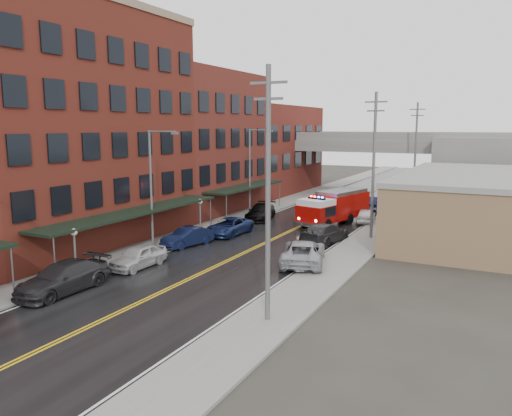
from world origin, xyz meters
The scene contains 29 objects.
road centered at (0.00, 30.00, 0.01)m, with size 11.00×160.00×0.02m, color black.
sidewalk_left centered at (-7.30, 30.00, 0.07)m, with size 3.00×160.00×0.15m, color slate.
sidewalk_right centered at (7.30, 30.00, 0.07)m, with size 3.00×160.00×0.15m, color slate.
curb_left centered at (-5.65, 30.00, 0.07)m, with size 0.30×160.00×0.15m, color gray.
curb_right centered at (5.65, 30.00, 0.07)m, with size 0.30×160.00×0.15m, color gray.
brick_building_b centered at (-13.30, 23.00, 9.00)m, with size 9.00×20.00×18.00m, color maroon.
brick_building_c centered at (-13.30, 40.50, 7.50)m, with size 9.00×15.00×15.00m, color maroon.
brick_building_far centered at (-13.30, 58.00, 6.00)m, with size 9.00×20.00×12.00m, color maroon.
tan_building centered at (16.00, 40.00, 2.50)m, with size 14.00×22.00×5.00m, color #886649.
awning_1 centered at (-7.49, 23.00, 2.99)m, with size 2.60×18.00×3.09m.
awning_2 centered at (-7.49, 40.50, 2.99)m, with size 2.60×13.00×3.09m.
globe_lamp_1 centered at (-6.40, 16.00, 2.31)m, with size 0.44×0.44×3.12m.
globe_lamp_2 centered at (-6.40, 30.00, 2.31)m, with size 0.44×0.44×3.12m.
street_lamp_1 centered at (-6.55, 24.00, 5.19)m, with size 2.64×0.22×9.00m.
street_lamp_2 centered at (-6.55, 40.00, 5.19)m, with size 2.64×0.22×9.00m.
utility_pole_0 centered at (7.20, 15.00, 6.31)m, with size 1.80×0.24×12.00m.
utility_pole_1 centered at (7.20, 35.00, 6.31)m, with size 1.80×0.24×12.00m.
utility_pole_2 centered at (7.20, 55.00, 6.31)m, with size 1.80×0.24×12.00m.
overpass centered at (0.00, 62.00, 5.99)m, with size 40.00×10.00×7.50m.
fire_truck centered at (2.41, 39.72, 1.72)m, with size 5.15×9.12×3.18m.
parked_car_left_3 centered at (-5.00, 13.72, 0.84)m, with size 2.35×5.78×1.68m, color #262628.
parked_car_left_4 centered at (-4.46, 19.54, 0.75)m, with size 1.78×4.43×1.51m, color #BABABA.
parked_car_left_5 centered at (-5.00, 26.01, 0.73)m, with size 1.55×4.45×1.47m, color #0E1634.
parked_car_left_6 centered at (-4.14, 31.06, 0.73)m, with size 2.41×5.22×1.45m, color #152250.
parked_car_left_7 centered at (-4.86, 38.66, 0.78)m, with size 2.19×5.39×1.56m, color black.
parked_car_right_0 centered at (5.00, 25.21, 0.83)m, with size 2.77×6.00×1.67m, color #999BA0.
parked_car_right_1 centered at (4.20, 31.88, 0.81)m, with size 2.27×5.58×1.62m, color #28282B.
parked_car_right_2 centered at (5.00, 41.80, 0.70)m, with size 1.66×4.12×1.40m, color white.
parked_car_right_3 centered at (4.05, 49.18, 0.80)m, with size 1.70×4.87×1.60m, color black.
Camera 1 is at (16.97, -5.54, 9.30)m, focal length 35.00 mm.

